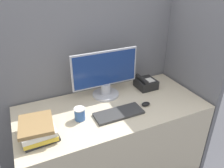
# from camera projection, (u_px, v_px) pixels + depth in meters

# --- Properties ---
(cubicle_panel_rear) EXTENTS (1.94, 0.04, 1.72)m
(cubicle_panel_rear) POSITION_uv_depth(u_px,v_px,m) (95.00, 75.00, 2.06)
(cubicle_panel_rear) COLOR slate
(cubicle_panel_rear) RESTS_ON ground_plane
(cubicle_panel_right) EXTENTS (0.04, 0.77, 1.72)m
(cubicle_panel_right) POSITION_uv_depth(u_px,v_px,m) (188.00, 75.00, 2.07)
(cubicle_panel_right) COLOR slate
(cubicle_panel_right) RESTS_ON ground_plane
(desk) EXTENTS (1.54, 0.71, 0.74)m
(desk) POSITION_uv_depth(u_px,v_px,m) (112.00, 141.00, 1.97)
(desk) COLOR beige
(desk) RESTS_ON ground_plane
(monitor) EXTENTS (0.59, 0.24, 0.42)m
(monitor) POSITION_uv_depth(u_px,v_px,m) (105.00, 76.00, 1.88)
(monitor) COLOR #B7B7BC
(monitor) RESTS_ON desk
(keyboard) EXTENTS (0.38, 0.16, 0.02)m
(keyboard) POSITION_uv_depth(u_px,v_px,m) (119.00, 113.00, 1.70)
(keyboard) COLOR #333333
(keyboard) RESTS_ON desk
(mouse) EXTENTS (0.07, 0.05, 0.03)m
(mouse) POSITION_uv_depth(u_px,v_px,m) (146.00, 104.00, 1.81)
(mouse) COLOR black
(mouse) RESTS_ON desk
(coffee_cup) EXTENTS (0.08, 0.08, 0.10)m
(coffee_cup) POSITION_uv_depth(u_px,v_px,m) (80.00, 114.00, 1.63)
(coffee_cup) COLOR #335999
(coffee_cup) RESTS_ON desk
(book_stack) EXTENTS (0.25, 0.27, 0.11)m
(book_stack) POSITION_uv_depth(u_px,v_px,m) (38.00, 130.00, 1.45)
(book_stack) COLOR #262628
(book_stack) RESTS_ON desk
(desk_telephone) EXTENTS (0.17, 0.18, 0.12)m
(desk_telephone) POSITION_uv_depth(u_px,v_px,m) (146.00, 83.00, 2.07)
(desk_telephone) COLOR black
(desk_telephone) RESTS_ON desk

